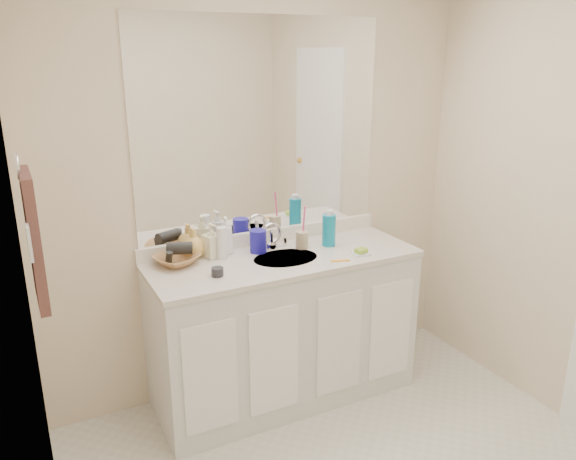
% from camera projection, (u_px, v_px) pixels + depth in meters
% --- Properties ---
extents(wall_back, '(2.60, 0.02, 2.40)m').
position_uv_depth(wall_back, '(263.00, 190.00, 3.25)').
color(wall_back, beige).
rests_on(wall_back, floor).
extents(wall_left, '(0.02, 2.60, 2.40)m').
position_uv_depth(wall_left, '(37.00, 336.00, 1.59)').
color(wall_left, beige).
rests_on(wall_left, floor).
extents(vanity_cabinet, '(1.50, 0.55, 0.85)m').
position_uv_depth(vanity_cabinet, '(284.00, 330.00, 3.26)').
color(vanity_cabinet, silver).
rests_on(vanity_cabinet, floor).
extents(countertop, '(1.52, 0.57, 0.03)m').
position_uv_depth(countertop, '(284.00, 259.00, 3.12)').
color(countertop, silver).
rests_on(countertop, vanity_cabinet).
extents(backsplash, '(1.52, 0.03, 0.08)m').
position_uv_depth(backsplash, '(264.00, 237.00, 3.33)').
color(backsplash, white).
rests_on(backsplash, countertop).
extents(sink_basin, '(0.37, 0.37, 0.02)m').
position_uv_depth(sink_basin, '(286.00, 260.00, 3.11)').
color(sink_basin, '#B8ACA1').
rests_on(sink_basin, countertop).
extents(faucet, '(0.02, 0.02, 0.11)m').
position_uv_depth(faucet, '(271.00, 239.00, 3.24)').
color(faucet, silver).
rests_on(faucet, countertop).
extents(mirror, '(1.48, 0.01, 1.20)m').
position_uv_depth(mirror, '(262.00, 128.00, 3.14)').
color(mirror, white).
rests_on(mirror, wall_back).
extents(blue_mug, '(0.11, 0.11, 0.13)m').
position_uv_depth(blue_mug, '(258.00, 241.00, 3.17)').
color(blue_mug, '#1E17A4').
rests_on(blue_mug, countertop).
extents(tan_cup, '(0.09, 0.09, 0.10)m').
position_uv_depth(tan_cup, '(302.00, 240.00, 3.24)').
color(tan_cup, '#C4B08A').
rests_on(tan_cup, countertop).
extents(toothbrush, '(0.01, 0.04, 0.20)m').
position_uv_depth(toothbrush, '(304.00, 223.00, 3.22)').
color(toothbrush, '#FF438D').
rests_on(toothbrush, tan_cup).
extents(mouthwash_bottle, '(0.10, 0.10, 0.19)m').
position_uv_depth(mouthwash_bottle, '(329.00, 230.00, 3.27)').
color(mouthwash_bottle, '#0E85AB').
rests_on(mouthwash_bottle, countertop).
extents(soap_dish, '(0.10, 0.09, 0.01)m').
position_uv_depth(soap_dish, '(361.00, 254.00, 3.15)').
color(soap_dish, white).
rests_on(soap_dish, countertop).
extents(green_soap, '(0.07, 0.06, 0.02)m').
position_uv_depth(green_soap, '(361.00, 251.00, 3.14)').
color(green_soap, '#8EBE2E').
rests_on(green_soap, soap_dish).
extents(orange_comb, '(0.11, 0.05, 0.00)m').
position_uv_depth(orange_comb, '(340.00, 261.00, 3.05)').
color(orange_comb, orange).
rests_on(orange_comb, countertop).
extents(dark_jar, '(0.07, 0.07, 0.04)m').
position_uv_depth(dark_jar, '(217.00, 272.00, 2.85)').
color(dark_jar, '#26262B').
rests_on(dark_jar, countertop).
extents(extra_white_bottle, '(0.07, 0.07, 0.18)m').
position_uv_depth(extra_white_bottle, '(222.00, 243.00, 3.06)').
color(extra_white_bottle, white).
rests_on(extra_white_bottle, countertop).
extents(soap_bottle_white, '(0.10, 0.10, 0.21)m').
position_uv_depth(soap_bottle_white, '(226.00, 235.00, 3.14)').
color(soap_bottle_white, white).
rests_on(soap_bottle_white, countertop).
extents(soap_bottle_cream, '(0.11, 0.11, 0.19)m').
position_uv_depth(soap_bottle_cream, '(212.00, 240.00, 3.09)').
color(soap_bottle_cream, '#FBF8CD').
rests_on(soap_bottle_cream, countertop).
extents(soap_bottle_yellow, '(0.15, 0.15, 0.17)m').
position_uv_depth(soap_bottle_yellow, '(193.00, 243.00, 3.09)').
color(soap_bottle_yellow, '#EAB75B').
rests_on(soap_bottle_yellow, countertop).
extents(wicker_basket, '(0.30, 0.30, 0.06)m').
position_uv_depth(wicker_basket, '(177.00, 260.00, 2.99)').
color(wicker_basket, '#AC7645').
rests_on(wicker_basket, countertop).
extents(hair_dryer, '(0.15, 0.11, 0.07)m').
position_uv_depth(hair_dryer, '(180.00, 248.00, 2.98)').
color(hair_dryer, black).
rests_on(hair_dryer, wicker_basket).
extents(towel_ring, '(0.01, 0.11, 0.11)m').
position_uv_depth(towel_ring, '(18.00, 166.00, 2.15)').
color(towel_ring, silver).
rests_on(towel_ring, wall_left).
extents(hand_towel, '(0.04, 0.32, 0.55)m').
position_uv_depth(hand_towel, '(34.00, 239.00, 2.25)').
color(hand_towel, '#3D2421').
rests_on(hand_towel, towel_ring).
extents(switch_plate, '(0.01, 0.08, 0.13)m').
position_uv_depth(switch_plate, '(29.00, 243.00, 2.06)').
color(switch_plate, silver).
rests_on(switch_plate, wall_left).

